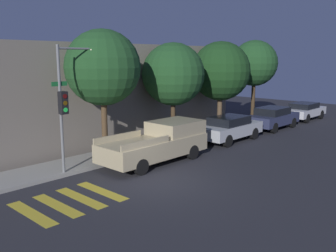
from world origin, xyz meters
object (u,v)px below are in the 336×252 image
Objects in this scene: sedan_middle at (273,117)px; tree_far_end at (221,71)px; traffic_light_pole at (69,92)px; tree_midblock at (173,74)px; sedan_near_corner at (230,128)px; tree_near_corner at (103,68)px; pickup_truck at (159,142)px; tree_behind_truck at (255,63)px; sedan_far_end at (304,111)px.

tree_far_end is (-3.18, 2.16, 3.14)m from sedan_middle.
tree_midblock is at bearing 7.02° from traffic_light_pole.
sedan_middle is at bearing 0.00° from sedan_near_corner.
tree_midblock is at bearing -0.00° from tree_near_corner.
traffic_light_pole is 10.16m from sedan_near_corner.
tree_far_end is at bearing 145.85° from sedan_middle.
pickup_truck is at bearing -147.15° from tree_midblock.
tree_far_end is at bearing 47.17° from sedan_near_corner.
pickup_truck is at bearing -164.67° from tree_far_end.
sedan_middle is at bearing -34.15° from tree_far_end.
traffic_light_pole is 0.91× the size of tree_far_end.
sedan_near_corner is 7.45m from tree_behind_truck.
sedan_far_end is 18.13m from tree_near_corner.
sedan_middle is at bearing -9.76° from tree_near_corner.
sedan_middle is (11.04, -0.00, -0.12)m from pickup_truck.
traffic_light_pole is at bearing -175.68° from tree_far_end.
sedan_far_end is 13.37m from tree_midblock.
pickup_truck is 0.90× the size of tree_behind_truck.
tree_far_end is at bearing 15.33° from pickup_truck.
tree_near_corner is at bearing 20.50° from traffic_light_pole.
traffic_light_pole is at bearing 161.78° from pickup_truck.
pickup_truck is 1.22× the size of sedan_near_corner.
sedan_far_end is 0.70× the size of tree_near_corner.
sedan_near_corner is 0.74× the size of tree_behind_truck.
sedan_far_end is at bearing -3.63° from traffic_light_pole.
tree_far_end reaches higher than sedan_middle.
sedan_middle is 0.72× the size of tree_behind_truck.
tree_behind_truck is (8.69, 0.00, 0.49)m from tree_midblock.
traffic_light_pole is 0.94× the size of tree_midblock.
tree_near_corner is (-17.64, 2.16, 3.61)m from sedan_far_end.
tree_near_corner reaches higher than sedan_near_corner.
tree_far_end is (2.00, 2.16, 3.15)m from sedan_near_corner.
sedan_near_corner is at bearing -0.00° from pickup_truck.
tree_midblock reaches higher than sedan_far_end.
pickup_truck is 0.93× the size of tree_far_end.
sedan_near_corner reaches higher than sedan_far_end.
tree_near_corner is at bearing 173.03° from sedan_far_end.
tree_midblock reaches higher than sedan_near_corner.
traffic_light_pole is 7.26m from tree_midblock.
tree_far_end is at bearing 4.32° from traffic_light_pole.
pickup_truck is 1.25× the size of sedan_middle.
tree_near_corner is at bearing 170.24° from sedan_middle.
tree_near_corner is 4.85m from tree_midblock.
tree_behind_truck reaches higher than sedan_far_end.
traffic_light_pole is at bearing 175.13° from sedan_middle.
tree_behind_truck is (12.03, 2.16, 3.46)m from pickup_truck.
tree_far_end reaches higher than sedan_far_end.
pickup_truck is at bearing -18.22° from traffic_light_pole.
sedan_near_corner is at bearing -132.83° from tree_far_end.
sedan_far_end is 0.73× the size of tree_far_end.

